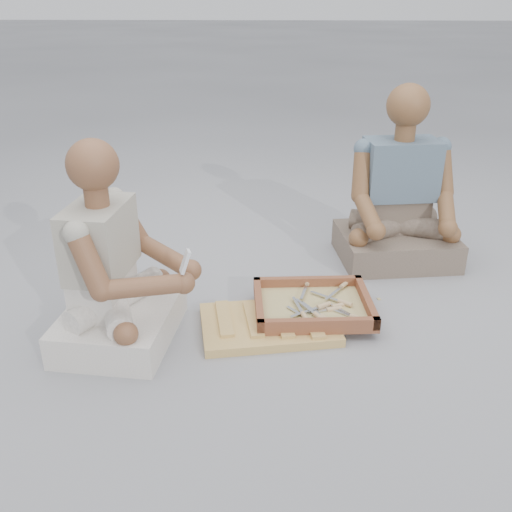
{
  "coord_description": "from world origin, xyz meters",
  "views": [
    {
      "loc": [
        0.07,
        -2.16,
        1.38
      ],
      "look_at": [
        -0.02,
        0.15,
        0.3
      ],
      "focal_mm": 40.0,
      "sensor_mm": 36.0,
      "label": 1
    }
  ],
  "objects_px": {
    "carved_panel": "(269,324)",
    "companion": "(399,205)",
    "craftsman": "(114,276)",
    "tool_tray": "(313,306)"
  },
  "relations": [
    {
      "from": "carved_panel",
      "to": "tool_tray",
      "type": "xyz_separation_m",
      "value": [
        0.2,
        0.1,
        0.04
      ]
    },
    {
      "from": "carved_panel",
      "to": "companion",
      "type": "relative_size",
      "value": 0.62
    },
    {
      "from": "companion",
      "to": "craftsman",
      "type": "bearing_deg",
      "value": 25.09
    },
    {
      "from": "companion",
      "to": "carved_panel",
      "type": "bearing_deg",
      "value": 40.24
    },
    {
      "from": "carved_panel",
      "to": "companion",
      "type": "xyz_separation_m",
      "value": [
        0.7,
        0.78,
        0.3
      ]
    },
    {
      "from": "craftsman",
      "to": "companion",
      "type": "xyz_separation_m",
      "value": [
        1.34,
        0.87,
        0.02
      ]
    },
    {
      "from": "craftsman",
      "to": "carved_panel",
      "type": "bearing_deg",
      "value": 104.06
    },
    {
      "from": "carved_panel",
      "to": "craftsman",
      "type": "xyz_separation_m",
      "value": [
        -0.65,
        -0.09,
        0.28
      ]
    },
    {
      "from": "craftsman",
      "to": "companion",
      "type": "bearing_deg",
      "value": 128.71
    },
    {
      "from": "carved_panel",
      "to": "tool_tray",
      "type": "height_order",
      "value": "tool_tray"
    }
  ]
}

